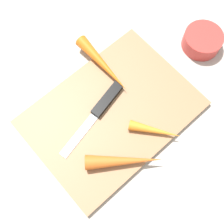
# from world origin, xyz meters

# --- Properties ---
(ground_plane) EXTENTS (1.40, 1.40, 0.00)m
(ground_plane) POSITION_xyz_m (0.00, 0.00, 0.00)
(ground_plane) COLOR #ADA8A0
(cutting_board) EXTENTS (0.36, 0.26, 0.01)m
(cutting_board) POSITION_xyz_m (0.00, 0.00, 0.01)
(cutting_board) COLOR #99704C
(cutting_board) RESTS_ON ground_plane
(knife) EXTENTS (0.20, 0.06, 0.01)m
(knife) POSITION_xyz_m (-0.00, 0.02, 0.02)
(knife) COLOR #B7B7BC
(knife) RESTS_ON cutting_board
(carrot_longest) EXTENTS (0.03, 0.17, 0.03)m
(carrot_longest) POSITION_xyz_m (0.06, 0.10, 0.03)
(carrot_longest) COLOR orange
(carrot_longest) RESTS_ON cutting_board
(carrot_shortest) EXTENTS (0.08, 0.10, 0.02)m
(carrot_shortest) POSITION_xyz_m (0.04, -0.09, 0.02)
(carrot_shortest) COLOR orange
(carrot_shortest) RESTS_ON cutting_board
(carrot_medium) EXTENTS (0.14, 0.12, 0.03)m
(carrot_medium) POSITION_xyz_m (-0.06, -0.10, 0.03)
(carrot_medium) COLOR orange
(carrot_medium) RESTS_ON cutting_board
(small_bowl) EXTENTS (0.09, 0.09, 0.04)m
(small_bowl) POSITION_xyz_m (0.28, -0.01, 0.02)
(small_bowl) COLOR red
(small_bowl) RESTS_ON ground_plane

